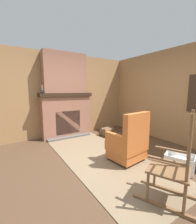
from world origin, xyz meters
name	(u,v)px	position (x,y,z in m)	size (l,w,h in m)	color
ground_plane	(105,163)	(0.00, 0.00, 0.00)	(14.00, 14.00, 0.00)	#4C3523
wood_panel_wall_left	(63,95)	(-2.34, 0.00, 1.30)	(0.06, 5.23, 2.61)	#9E7247
wood_panel_wall_back	(175,96)	(0.02, 2.34, 1.31)	(5.23, 0.09, 2.61)	#9E7247
fireplace_hearth	(66,115)	(-2.12, 0.00, 0.69)	(0.57, 1.61, 1.38)	#93604C
chimney_breast	(65,73)	(-2.13, 0.00, 1.99)	(0.32, 1.32, 1.21)	#93604C
area_rug	(101,157)	(-0.24, 0.08, 0.01)	(3.60, 1.53, 0.01)	#7A664C
armchair	(128,144)	(0.20, 0.45, 0.37)	(0.68, 0.75, 1.04)	#C6662D
rocking_chair	(172,172)	(1.35, 0.13, 0.42)	(0.90, 0.72, 1.22)	brown
firewood_stack	(107,132)	(-1.47, 1.12, 0.12)	(0.47, 0.40, 0.27)	brown
laundry_basket	(180,162)	(0.97, 1.02, 0.15)	(0.59, 0.53, 0.30)	white
oil_lamp_vase	(43,90)	(-2.17, -0.67, 1.47)	(0.11, 0.11, 0.23)	#47708E
storage_case	(74,90)	(-2.17, 0.31, 1.46)	(0.17, 0.24, 0.15)	black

